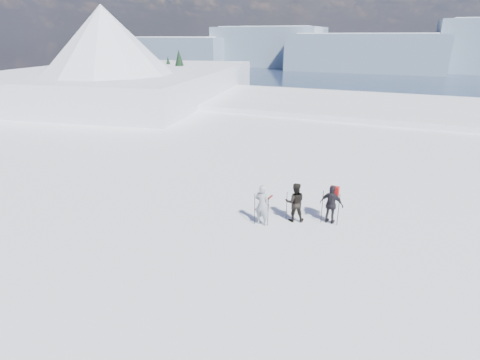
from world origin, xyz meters
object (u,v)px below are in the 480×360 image
(skier_grey, at_px, (262,205))
(skier_pack, at_px, (331,205))
(skier_dark, at_px, (295,202))
(skis_loose, at_px, (263,202))

(skier_grey, height_order, skier_pack, skier_grey)
(skier_dark, relative_size, skier_pack, 1.02)
(skier_grey, bearing_deg, skier_dark, -136.35)
(skier_pack, height_order, skis_loose, skier_pack)
(skier_pack, xyz_separation_m, skis_loose, (-2.99, 0.74, -0.75))
(skier_dark, bearing_deg, skier_pack, 175.08)
(skis_loose, bearing_deg, skier_grey, -71.20)
(skier_pack, distance_m, skis_loose, 3.17)
(skier_dark, bearing_deg, skis_loose, -53.03)
(skier_grey, xyz_separation_m, skier_pack, (2.35, 1.13, -0.04))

